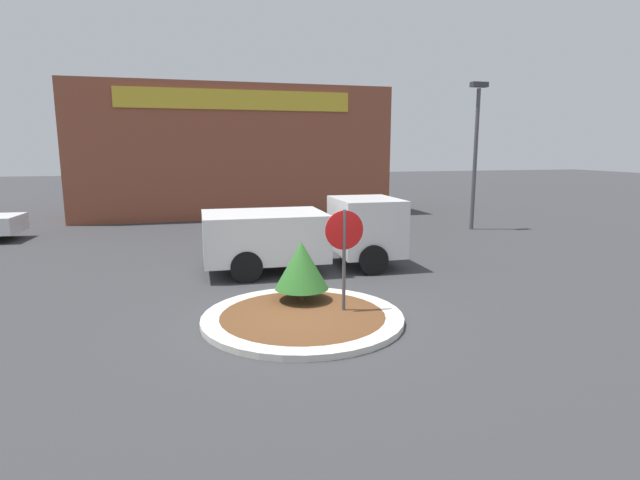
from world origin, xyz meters
TOP-DOWN VIEW (x-y plane):
  - ground_plane at (0.00, 0.00)m, footprint 120.00×120.00m
  - traffic_island at (0.00, 0.00)m, footprint 3.99×3.99m
  - stop_sign at (0.87, 0.07)m, footprint 0.79×0.07m
  - island_shrub at (0.20, 0.94)m, footprint 1.17×1.17m
  - utility_truck at (1.05, 4.23)m, footprint 5.53×2.51m
  - storefront_building at (0.33, 17.71)m, footprint 15.34×6.07m
  - light_pole at (9.50, 9.30)m, footprint 0.70×0.30m

SIDE VIEW (x-z plane):
  - ground_plane at x=0.00m, z-range 0.00..0.00m
  - traffic_island at x=0.00m, z-range 0.00..0.12m
  - island_shrub at x=0.20m, z-range 0.26..1.54m
  - utility_truck at x=1.05m, z-range 0.06..2.02m
  - stop_sign at x=0.87m, z-range 0.43..2.62m
  - storefront_building at x=0.33m, z-range 0.00..6.40m
  - light_pole at x=9.50m, z-range 0.55..6.55m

